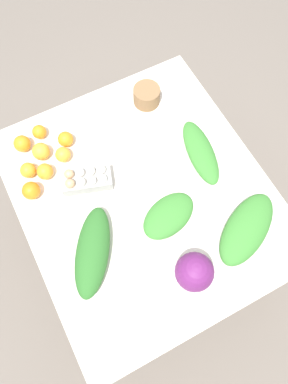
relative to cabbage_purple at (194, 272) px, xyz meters
name	(u,v)px	position (x,y,z in m)	size (l,w,h in m)	color
ground_plane	(144,237)	(0.41, 0.01, -0.79)	(8.00, 8.00, 0.00)	#70665B
dining_table	(144,201)	(0.41, 0.01, -0.16)	(1.24, 1.08, 0.71)	silver
cabbage_purple	(194,272)	(0.00, 0.00, 0.00)	(0.16, 0.16, 0.16)	#6B2366
egg_carton	(87,179)	(0.58, 0.21, -0.03)	(0.17, 0.24, 0.09)	#A8A8A3
paper_bag	(147,96)	(0.85, -0.24, -0.03)	(0.13, 0.13, 0.09)	olive
greens_bunch_scallion	(168,216)	(0.26, -0.03, -0.04)	(0.26, 0.16, 0.07)	#3D8433
greens_bunch_chard	(201,152)	(0.47, -0.32, -0.05)	(0.35, 0.12, 0.06)	#3D8433
greens_bunch_beet_tops	(93,251)	(0.27, 0.32, -0.03)	(0.39, 0.14, 0.09)	#2D6B28
greens_bunch_dandelion	(247,229)	(0.06, -0.29, -0.04)	(0.36, 0.17, 0.08)	#3D8433
orange_0	(41,151)	(0.81, 0.33, -0.04)	(0.08, 0.08, 0.08)	#F9A833
orange_1	(45,171)	(0.70, 0.36, -0.04)	(0.07, 0.07, 0.07)	orange
orange_2	(39,132)	(0.91, 0.30, -0.04)	(0.07, 0.07, 0.07)	orange
orange_3	(66,139)	(0.82, 0.21, -0.04)	(0.07, 0.07, 0.07)	orange
orange_4	(22,144)	(0.89, 0.40, -0.04)	(0.08, 0.08, 0.08)	orange
orange_5	(28,170)	(0.75, 0.42, -0.04)	(0.07, 0.07, 0.07)	orange
orange_6	(31,191)	(0.64, 0.45, -0.04)	(0.08, 0.08, 0.08)	orange
orange_7	(63,155)	(0.75, 0.25, -0.04)	(0.07, 0.07, 0.07)	#F9A833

